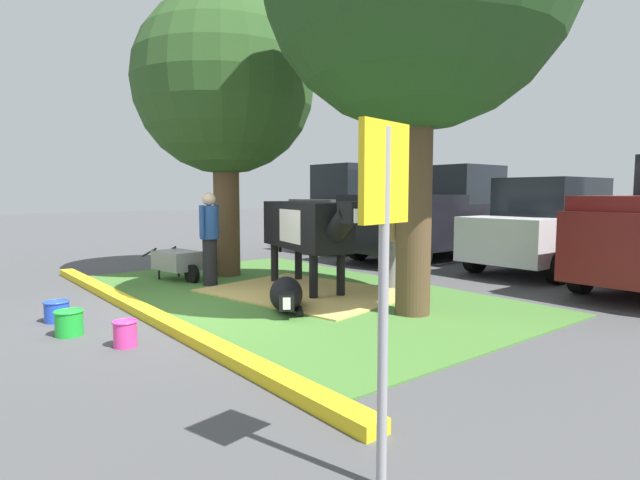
{
  "coord_description": "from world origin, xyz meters",
  "views": [
    {
      "loc": [
        6.84,
        -3.19,
        1.71
      ],
      "look_at": [
        0.08,
        2.24,
        0.9
      ],
      "focal_mm": 28.56,
      "sensor_mm": 36.0,
      "label": 1
    }
  ],
  "objects_px": {
    "bucket_pink": "(125,333)",
    "parking_sign": "(384,234)",
    "shade_tree_left": "(225,85)",
    "calf_lying": "(286,294)",
    "pickup_truck_black": "(437,215)",
    "cow_holstein": "(308,226)",
    "suv_dark_grey": "(368,207)",
    "person_handler": "(210,236)",
    "wheelbarrow": "(178,261)",
    "bucket_blue": "(57,311)",
    "bucket_green": "(69,322)",
    "hatchback_white": "(551,226)",
    "person_visitor_near": "(391,238)"
  },
  "relations": [
    {
      "from": "suv_dark_grey",
      "to": "hatchback_white",
      "type": "distance_m",
      "value": 5.71
    },
    {
      "from": "suv_dark_grey",
      "to": "hatchback_white",
      "type": "bearing_deg",
      "value": -0.45
    },
    {
      "from": "suv_dark_grey",
      "to": "person_handler",
      "type": "bearing_deg",
      "value": -67.79
    },
    {
      "from": "calf_lying",
      "to": "parking_sign",
      "type": "height_order",
      "value": "parking_sign"
    },
    {
      "from": "parking_sign",
      "to": "pickup_truck_black",
      "type": "xyz_separation_m",
      "value": [
        -6.45,
        8.64,
        -0.37
      ]
    },
    {
      "from": "bucket_blue",
      "to": "bucket_green",
      "type": "relative_size",
      "value": 0.97
    },
    {
      "from": "person_handler",
      "to": "pickup_truck_black",
      "type": "height_order",
      "value": "pickup_truck_black"
    },
    {
      "from": "cow_holstein",
      "to": "wheelbarrow",
      "type": "height_order",
      "value": "cow_holstein"
    },
    {
      "from": "cow_holstein",
      "to": "bucket_green",
      "type": "relative_size",
      "value": 9.1
    },
    {
      "from": "wheelbarrow",
      "to": "hatchback_white",
      "type": "relative_size",
      "value": 0.37
    },
    {
      "from": "parking_sign",
      "to": "person_handler",
      "type": "bearing_deg",
      "value": 161.57
    },
    {
      "from": "bucket_pink",
      "to": "shade_tree_left",
      "type": "bearing_deg",
      "value": 138.04
    },
    {
      "from": "cow_holstein",
      "to": "wheelbarrow",
      "type": "bearing_deg",
      "value": -150.88
    },
    {
      "from": "bucket_pink",
      "to": "parking_sign",
      "type": "bearing_deg",
      "value": 4.19
    },
    {
      "from": "wheelbarrow",
      "to": "pickup_truck_black",
      "type": "xyz_separation_m",
      "value": [
        0.93,
        6.71,
        0.73
      ]
    },
    {
      "from": "shade_tree_left",
      "to": "cow_holstein",
      "type": "height_order",
      "value": "shade_tree_left"
    },
    {
      "from": "person_visitor_near",
      "to": "bucket_blue",
      "type": "height_order",
      "value": "person_visitor_near"
    },
    {
      "from": "person_visitor_near",
      "to": "suv_dark_grey",
      "type": "height_order",
      "value": "suv_dark_grey"
    },
    {
      "from": "bucket_pink",
      "to": "pickup_truck_black",
      "type": "relative_size",
      "value": 0.05
    },
    {
      "from": "person_handler",
      "to": "bucket_blue",
      "type": "relative_size",
      "value": 5.17
    },
    {
      "from": "bucket_blue",
      "to": "hatchback_white",
      "type": "bearing_deg",
      "value": 78.48
    },
    {
      "from": "bucket_blue",
      "to": "bucket_pink",
      "type": "bearing_deg",
      "value": 11.69
    },
    {
      "from": "wheelbarrow",
      "to": "suv_dark_grey",
      "type": "relative_size",
      "value": 0.35
    },
    {
      "from": "parking_sign",
      "to": "shade_tree_left",
      "type": "bearing_deg",
      "value": 157.92
    },
    {
      "from": "calf_lying",
      "to": "wheelbarrow",
      "type": "relative_size",
      "value": 0.78
    },
    {
      "from": "calf_lying",
      "to": "wheelbarrow",
      "type": "bearing_deg",
      "value": -176.62
    },
    {
      "from": "calf_lying",
      "to": "pickup_truck_black",
      "type": "relative_size",
      "value": 0.23
    },
    {
      "from": "shade_tree_left",
      "to": "hatchback_white",
      "type": "distance_m",
      "value": 7.51
    },
    {
      "from": "cow_holstein",
      "to": "wheelbarrow",
      "type": "distance_m",
      "value": 2.85
    },
    {
      "from": "person_visitor_near",
      "to": "pickup_truck_black",
      "type": "height_order",
      "value": "pickup_truck_black"
    },
    {
      "from": "person_handler",
      "to": "person_visitor_near",
      "type": "distance_m",
      "value": 3.27
    },
    {
      "from": "suv_dark_grey",
      "to": "cow_holstein",
      "type": "bearing_deg",
      "value": -52.79
    },
    {
      "from": "bucket_green",
      "to": "bucket_pink",
      "type": "distance_m",
      "value": 0.95
    },
    {
      "from": "person_handler",
      "to": "bucket_blue",
      "type": "xyz_separation_m",
      "value": [
        1.08,
        -2.77,
        -0.78
      ]
    },
    {
      "from": "pickup_truck_black",
      "to": "bucket_blue",
      "type": "bearing_deg",
      "value": -83.46
    },
    {
      "from": "calf_lying",
      "to": "suv_dark_grey",
      "type": "relative_size",
      "value": 0.27
    },
    {
      "from": "calf_lying",
      "to": "hatchback_white",
      "type": "xyz_separation_m",
      "value": [
        0.52,
        6.64,
        0.75
      ]
    },
    {
      "from": "calf_lying",
      "to": "bucket_blue",
      "type": "bearing_deg",
      "value": -116.87
    },
    {
      "from": "person_visitor_near",
      "to": "wheelbarrow",
      "type": "xyz_separation_m",
      "value": [
        -3.2,
        -2.57,
        -0.52
      ]
    },
    {
      "from": "person_visitor_near",
      "to": "hatchback_white",
      "type": "bearing_deg",
      "value": 80.59
    },
    {
      "from": "shade_tree_left",
      "to": "bucket_pink",
      "type": "distance_m",
      "value": 6.07
    },
    {
      "from": "person_handler",
      "to": "wheelbarrow",
      "type": "distance_m",
      "value": 1.08
    },
    {
      "from": "person_visitor_near",
      "to": "pickup_truck_black",
      "type": "xyz_separation_m",
      "value": [
        -2.27,
        4.15,
        0.21
      ]
    },
    {
      "from": "calf_lying",
      "to": "bucket_pink",
      "type": "xyz_separation_m",
      "value": [
        0.3,
        -2.39,
        -0.08
      ]
    },
    {
      "from": "pickup_truck_black",
      "to": "bucket_pink",
      "type": "bearing_deg",
      "value": -72.85
    },
    {
      "from": "parking_sign",
      "to": "bucket_green",
      "type": "xyz_separation_m",
      "value": [
        -4.57,
        -0.65,
        -1.32
      ]
    },
    {
      "from": "shade_tree_left",
      "to": "cow_holstein",
      "type": "relative_size",
      "value": 1.84
    },
    {
      "from": "wheelbarrow",
      "to": "bucket_blue",
      "type": "xyz_separation_m",
      "value": [
        1.99,
        -2.54,
        -0.24
      ]
    },
    {
      "from": "shade_tree_left",
      "to": "cow_holstein",
      "type": "distance_m",
      "value": 3.57
    },
    {
      "from": "wheelbarrow",
      "to": "bucket_pink",
      "type": "xyz_separation_m",
      "value": [
        3.68,
        -2.19,
        -0.23
      ]
    }
  ]
}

